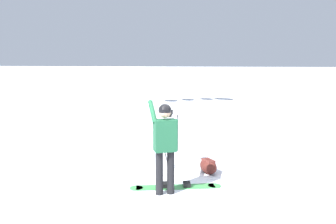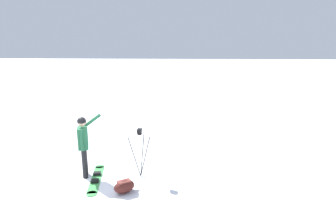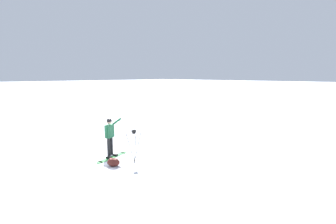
% 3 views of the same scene
% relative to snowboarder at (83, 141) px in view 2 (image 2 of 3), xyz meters
% --- Properties ---
extents(ground_plane, '(300.00, 300.00, 0.00)m').
position_rel_snowboarder_xyz_m(ground_plane, '(-0.05, -0.49, -1.05)').
color(ground_plane, white).
extents(snowboarder, '(0.62, 0.66, 1.75)m').
position_rel_snowboarder_xyz_m(snowboarder, '(0.00, 0.00, 0.00)').
color(snowboarder, black).
rests_on(snowboarder, ground_plane).
extents(snowboard, '(0.69, 1.76, 0.10)m').
position_rel_snowboarder_xyz_m(snowboard, '(0.36, -0.14, -1.03)').
color(snowboard, '#3F994C').
rests_on(snowboard, ground_plane).
extents(gear_bag_large, '(0.59, 0.55, 0.33)m').
position_rel_snowboarder_xyz_m(gear_bag_large, '(1.36, -0.70, -0.88)').
color(gear_bag_large, '#4C1E19').
rests_on(gear_bag_large, ground_plane).
extents(camera_tripod, '(0.62, 0.57, 1.39)m').
position_rel_snowboarder_xyz_m(camera_tripod, '(1.54, 0.22, -0.06)').
color(camera_tripod, '#262628').
rests_on(camera_tripod, ground_plane).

